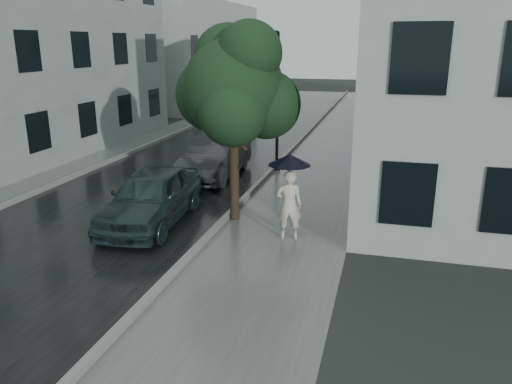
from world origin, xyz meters
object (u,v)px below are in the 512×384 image
(street_tree, at_px, (234,87))
(lamp_post, at_px, (274,92))
(pedestrian, at_px, (289,205))
(car_far, at_px, (215,157))
(car_near, at_px, (151,197))

(street_tree, relative_size, lamp_post, 1.02)
(pedestrian, distance_m, street_tree, 3.56)
(lamp_post, xyz_separation_m, car_far, (-1.87, -1.65, -2.32))
(street_tree, relative_size, car_far, 1.19)
(pedestrian, bearing_deg, street_tree, -45.31)
(pedestrian, xyz_separation_m, street_tree, (-1.80, 1.18, 2.83))
(car_near, xyz_separation_m, car_far, (0.03, 5.20, -0.02))
(lamp_post, distance_m, car_far, 3.41)
(pedestrian, bearing_deg, car_near, -14.19)
(lamp_post, bearing_deg, street_tree, -85.32)
(lamp_post, bearing_deg, car_far, -136.39)
(pedestrian, relative_size, car_far, 0.40)
(lamp_post, distance_m, car_near, 7.47)
(street_tree, distance_m, car_far, 5.55)
(car_near, bearing_deg, pedestrian, -6.35)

